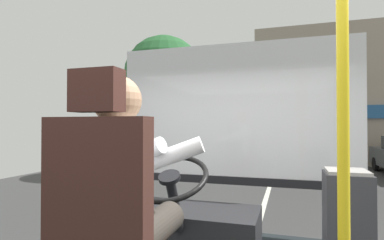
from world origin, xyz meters
TOP-DOWN VIEW (x-y plane):
  - ground at (0.00, 8.80)m, footprint 18.00×44.00m
  - bus_driver at (-0.22, -0.24)m, footprint 0.71×0.59m
  - steering_console at (-0.22, 0.82)m, footprint 1.10×1.01m
  - handrail_pole at (0.75, -0.30)m, footprint 0.04×0.04m
  - fare_box at (0.90, 0.54)m, footprint 0.26×0.28m
  - windshield_panel at (0.00, 1.62)m, footprint 2.50×0.08m
  - street_tree at (-3.99, 9.28)m, footprint 3.02×3.02m
  - shop_building at (5.19, 16.75)m, footprint 12.45×5.68m
  - parked_car_red at (4.82, 17.09)m, footprint 2.02×4.40m
  - parked_car_green at (4.68, 21.54)m, footprint 1.99×4.15m

SIDE VIEW (x-z plane):
  - ground at x=0.00m, z-range -0.05..0.00m
  - parked_car_green at x=4.68m, z-range 0.02..1.28m
  - parked_car_red at x=4.82m, z-range 0.02..1.42m
  - steering_console at x=-0.22m, z-range 0.59..1.45m
  - fare_box at x=0.90m, z-range 0.79..1.60m
  - bus_driver at x=-0.22m, z-range 1.14..2.00m
  - windshield_panel at x=0.00m, z-range 1.10..2.58m
  - handrail_pole at x=0.75m, z-range 0.79..2.97m
  - shop_building at x=5.19m, z-range 0.00..6.69m
  - street_tree at x=-3.99m, z-range 1.11..6.41m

